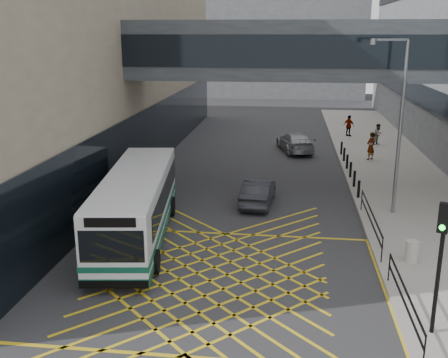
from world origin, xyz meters
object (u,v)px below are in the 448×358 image
at_px(car_silver, 295,141).
at_px(pedestrian_a, 371,146).
at_px(pedestrian_b, 378,134).
at_px(litter_bin, 412,251).
at_px(traffic_light, 441,250).
at_px(street_lamp, 397,117).
at_px(car_white, 128,240).
at_px(car_dark, 258,192).
at_px(bus, 137,204).
at_px(pedestrian_c, 349,126).

bearing_deg(car_silver, pedestrian_a, 138.00).
distance_m(pedestrian_a, pedestrian_b, 5.19).
bearing_deg(litter_bin, pedestrian_a, 87.37).
distance_m(traffic_light, street_lamp, 10.76).
relative_size(car_white, traffic_light, 1.20).
bearing_deg(car_dark, car_silver, -94.07).
distance_m(street_lamp, pedestrian_a, 11.45).
bearing_deg(bus, street_lamp, 13.59).
relative_size(pedestrian_a, pedestrian_c, 1.08).
xyz_separation_m(car_white, pedestrian_a, (11.40, 17.13, 0.33)).
bearing_deg(pedestrian_b, car_dark, -161.69).
bearing_deg(traffic_light, car_dark, 141.05).
height_order(car_dark, traffic_light, traffic_light).
xyz_separation_m(traffic_light, pedestrian_b, (2.50, 26.43, -1.77)).
height_order(car_dark, street_lamp, street_lamp).
height_order(pedestrian_b, pedestrian_c, pedestrian_c).
xyz_separation_m(car_white, car_dark, (4.52, 7.21, -0.10)).
bearing_deg(pedestrian_b, street_lamp, -139.81).
bearing_deg(bus, car_white, -91.44).
bearing_deg(bus, pedestrian_c, 57.31).
xyz_separation_m(bus, pedestrian_c, (11.02, 23.31, -0.51)).
bearing_deg(car_dark, litter_bin, 137.66).
bearing_deg(car_dark, street_lamp, 176.05).
bearing_deg(pedestrian_a, car_dark, 10.96).
distance_m(car_white, pedestrian_b, 25.52).
distance_m(pedestrian_a, pedestrian_c, 8.26).
height_order(traffic_light, pedestrian_c, traffic_light).
distance_m(car_dark, traffic_light, 12.95).
relative_size(pedestrian_a, pedestrian_b, 1.17).
xyz_separation_m(litter_bin, pedestrian_b, (2.01, 21.47, 0.38)).
bearing_deg(bus, pedestrian_a, 44.99).
bearing_deg(litter_bin, pedestrian_c, 89.62).
xyz_separation_m(car_white, pedestrian_b, (12.65, 22.16, 0.20)).
bearing_deg(traffic_light, street_lamp, 111.41).
xyz_separation_m(car_dark, pedestrian_a, (6.88, 9.92, 0.43)).
height_order(bus, pedestrian_c, bus).
bearing_deg(pedestrian_b, car_silver, 157.50).
bearing_deg(bus, pedestrian_b, 49.99).
distance_m(car_silver, pedestrian_a, 5.68).
xyz_separation_m(bus, street_lamp, (11.02, 4.22, 3.18)).
relative_size(car_white, pedestrian_a, 2.55).
xyz_separation_m(street_lamp, pedestrian_c, (0.01, 19.08, -3.69)).
relative_size(bus, litter_bin, 12.72).
xyz_separation_m(traffic_light, pedestrian_a, (1.25, 21.40, -1.64)).
bearing_deg(street_lamp, litter_bin, -106.29).
bearing_deg(car_white, bus, -82.62).
bearing_deg(car_dark, traffic_light, 120.57).
distance_m(bus, traffic_light, 12.21).
distance_m(car_dark, car_silver, 12.74).
height_order(pedestrian_a, pedestrian_b, pedestrian_a).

